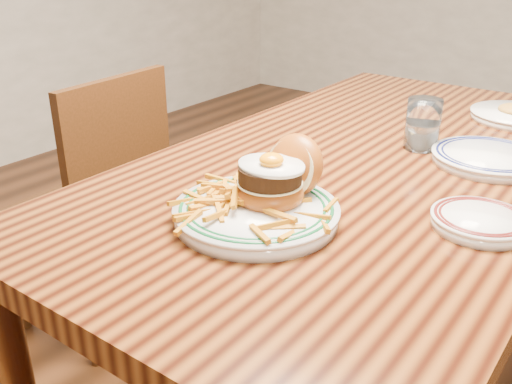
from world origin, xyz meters
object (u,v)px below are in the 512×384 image
Objects in this scene: table at (370,191)px; chair_left at (98,201)px; side_plate at (480,220)px; main_plate at (263,198)px.

chair_left is at bearing -169.92° from table.
side_plate is (0.30, -0.21, 0.10)m from table.
table is 1.86× the size of chair_left.
table is 0.87m from chair_left.
main_plate is at bearing -93.00° from table.
chair_left is at bearing 168.57° from main_plate.
table is 0.43m from main_plate.
table is 9.59× the size of side_plate.
chair_left is 1.18m from side_plate.
main_plate reaches higher than chair_left.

